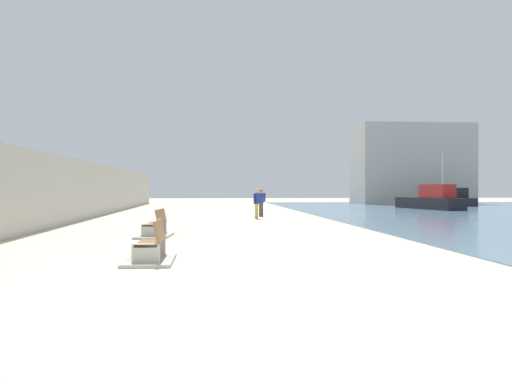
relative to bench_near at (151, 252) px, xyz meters
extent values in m
plane|color=beige|center=(1.87, 15.10, -0.23)|extent=(120.00, 120.00, 0.00)
cube|color=#ADAAA3|center=(-5.63, 15.10, 1.35)|extent=(0.80, 64.00, 3.16)
cube|color=#ADAAA3|center=(-0.03, -0.70, 0.01)|extent=(0.60, 0.20, 0.50)
cube|color=#ADAAA3|center=(-0.02, 0.70, 0.01)|extent=(0.60, 0.20, 0.50)
cube|color=olive|center=(-0.03, 0.00, 0.22)|extent=(0.51, 1.60, 0.06)
cube|color=olive|center=(0.20, 0.00, 0.50)|extent=(0.17, 1.60, 0.50)
cube|color=#ADAAA3|center=(-0.03, 0.00, -0.19)|extent=(1.11, 2.10, 0.08)
cube|color=#ADAAA3|center=(-0.61, 5.62, 0.01)|extent=(0.61, 0.25, 0.50)
cube|color=#ADAAA3|center=(-0.50, 7.02, 0.01)|extent=(0.61, 0.25, 0.50)
cube|color=olive|center=(-0.56, 6.32, 0.22)|extent=(0.63, 1.64, 0.06)
cube|color=olive|center=(-0.33, 6.30, 0.50)|extent=(0.29, 1.61, 0.50)
cube|color=#ADAAA3|center=(-0.56, 6.32, -0.19)|extent=(1.27, 2.18, 0.08)
cylinder|color=#333338|center=(4.53, 19.08, 0.18)|extent=(0.12, 0.12, 0.83)
cylinder|color=#333338|center=(4.40, 19.09, 0.18)|extent=(0.12, 0.12, 0.83)
cube|color=navy|center=(4.46, 19.09, 0.89)|extent=(0.32, 0.18, 0.59)
sphere|color=#936B4C|center=(4.46, 19.09, 1.32)|extent=(0.22, 0.22, 0.22)
cylinder|color=navy|center=(4.68, 19.08, 0.92)|extent=(0.09, 0.09, 0.53)
cylinder|color=navy|center=(4.24, 19.09, 0.92)|extent=(0.09, 0.09, 0.53)
cylinder|color=gold|center=(3.93, 16.68, 0.18)|extent=(0.12, 0.12, 0.83)
cylinder|color=gold|center=(4.01, 16.78, 0.18)|extent=(0.12, 0.12, 0.83)
cube|color=navy|center=(3.97, 16.73, 0.89)|extent=(0.34, 0.36, 0.59)
sphere|color=tan|center=(3.97, 16.73, 1.32)|extent=(0.22, 0.22, 0.22)
cylinder|color=navy|center=(3.83, 16.55, 0.92)|extent=(0.09, 0.09, 0.53)
cylinder|color=navy|center=(4.10, 16.90, 0.92)|extent=(0.09, 0.09, 0.53)
cube|color=black|center=(24.06, 36.84, 0.18)|extent=(2.81, 7.89, 0.75)
cube|color=black|center=(24.24, 35.69, 1.02)|extent=(1.65, 3.54, 0.94)
cylinder|color=silver|center=(23.99, 37.22, 2.72)|extent=(0.12, 0.12, 4.34)
cube|color=black|center=(18.74, 28.27, 0.25)|extent=(2.87, 7.67, 0.90)
cube|color=red|center=(18.94, 27.16, 1.23)|extent=(1.68, 3.45, 1.06)
cube|color=#ADAAA3|center=(23.16, 43.10, 4.01)|extent=(12.00, 6.00, 8.48)
camera|label=1|loc=(1.33, -12.41, 1.48)|focal=37.19mm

